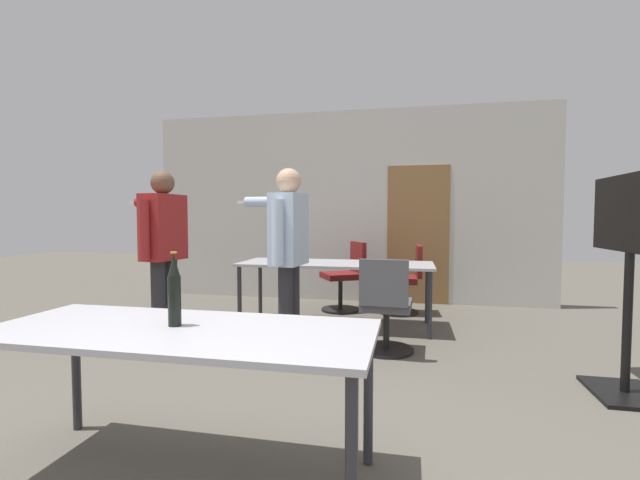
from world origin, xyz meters
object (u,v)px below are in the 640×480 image
Objects in this scene: tv_screen at (630,257)px; person_center_tall at (287,243)px; office_chair_mid_tucked at (346,278)px; office_chair_side_rolled at (405,282)px; beer_bottle at (174,291)px; person_far_watching at (162,240)px; office_chair_near_pushed at (386,309)px.

person_center_tall is (-2.65, 0.42, 0.04)m from tv_screen.
office_chair_mid_tucked is 0.80m from office_chair_side_rolled.
person_center_tall reaches higher than office_chair_mid_tucked.
beer_bottle is (-1.06, -3.89, 0.50)m from office_chair_side_rolled.
person_far_watching is at bearing 109.43° from office_chair_mid_tucked.
tv_screen is 4.04m from person_far_watching.
office_chair_side_rolled is at bearing -23.68° from person_center_tall.
tv_screen is 1.75× the size of office_chair_side_rolled.
office_chair_side_rolled is at bearing -45.68° from person_far_watching.
office_chair_side_rolled is (2.41, 1.85, -0.63)m from person_far_watching.
beer_bottle reaches higher than office_chair_mid_tucked.
beer_bottle is at bearing 146.36° from office_chair_mid_tucked.
office_chair_near_pushed is at bearing 66.90° from beer_bottle.
office_chair_mid_tucked reaches higher than office_chair_side_rolled.
office_chair_mid_tucked is 2.58× the size of beer_bottle.
person_center_tall is 1.90× the size of office_chair_side_rolled.
tv_screen is 2.91m from office_chair_side_rolled.
person_far_watching is 4.79× the size of beer_bottle.
office_chair_near_pushed is at bearing -109.08° from tv_screen.
office_chair_side_rolled is (-1.59, 2.36, -0.58)m from tv_screen.
tv_screen is 1.94m from office_chair_near_pushed.
person_center_tall reaches higher than office_chair_side_rolled.
person_far_watching is 1.91× the size of office_chair_side_rolled.
beer_bottle is at bearing 161.63° from office_chair_side_rolled.
tv_screen is at bearing -90.53° from person_far_watching.
tv_screen is at bearing -149.14° from office_chair_side_rolled.
person_center_tall reaches higher than beer_bottle.
beer_bottle is (-2.65, -1.53, -0.08)m from tv_screen.
person_far_watching reaches higher than beer_bottle.
tv_screen is 0.91× the size of person_far_watching.
tv_screen is 3.06m from beer_bottle.
tv_screen is at bearing -16.24° from office_chair_near_pushed.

